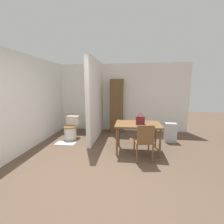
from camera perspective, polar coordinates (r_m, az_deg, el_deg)
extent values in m
plane|color=brown|center=(2.98, -5.15, -24.69)|extent=(16.00, 16.00, 0.00)
cube|color=white|center=(5.74, 1.63, 5.47)|extent=(5.27, 0.12, 2.50)
cube|color=white|center=(4.88, -27.16, 3.63)|extent=(0.12, 4.24, 2.50)
cube|color=white|center=(4.85, -6.26, 4.62)|extent=(0.12, 1.87, 2.50)
cube|color=brown|center=(3.86, 9.85, -4.65)|extent=(1.13, 0.74, 0.04)
cylinder|color=brown|center=(3.69, 1.87, -11.31)|extent=(0.05, 0.05, 0.71)
cylinder|color=brown|center=(3.74, 17.84, -11.47)|extent=(0.05, 0.05, 0.71)
cylinder|color=brown|center=(4.27, 2.63, -8.34)|extent=(0.05, 0.05, 0.71)
cylinder|color=brown|center=(4.32, 16.32, -8.53)|extent=(0.05, 0.05, 0.71)
cube|color=brown|center=(3.54, 11.86, -10.71)|extent=(0.46, 0.46, 0.04)
cube|color=brown|center=(3.30, 12.74, -8.33)|extent=(0.37, 0.08, 0.40)
cylinder|color=brown|center=(3.75, 8.44, -13.28)|extent=(0.04, 0.04, 0.44)
cylinder|color=brown|center=(3.83, 13.73, -13.00)|extent=(0.04, 0.04, 0.44)
cylinder|color=brown|center=(3.44, 9.46, -15.53)|extent=(0.04, 0.04, 0.44)
cylinder|color=brown|center=(3.52, 15.25, -15.15)|extent=(0.04, 0.04, 0.44)
cylinder|color=silver|center=(5.02, -15.62, -7.83)|extent=(0.38, 0.38, 0.39)
cylinder|color=brown|center=(4.96, -15.73, -5.54)|extent=(0.40, 0.40, 0.02)
cube|color=silver|center=(5.16, -14.69, -3.22)|extent=(0.39, 0.18, 0.32)
cube|color=maroon|center=(3.79, 10.69, -3.06)|extent=(0.21, 0.15, 0.20)
torus|color=maroon|center=(3.77, 10.74, -1.54)|extent=(0.13, 0.01, 0.13)
cube|color=brown|center=(5.51, 1.82, 2.31)|extent=(0.46, 0.35, 1.93)
sphere|color=black|center=(5.30, 3.01, 3.05)|extent=(0.02, 0.02, 0.02)
cube|color=#B2BCC6|center=(4.76, -17.27, -11.31)|extent=(0.58, 0.31, 0.01)
cube|color=#BCBCC1|center=(4.93, 21.35, -7.30)|extent=(0.34, 0.20, 0.58)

